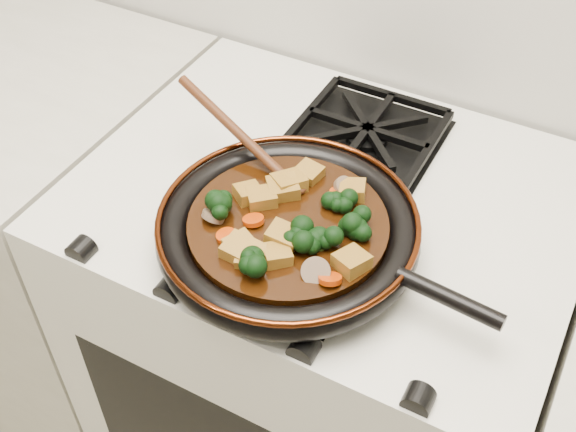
% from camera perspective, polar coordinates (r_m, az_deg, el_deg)
% --- Properties ---
extents(stove, '(0.76, 0.60, 0.90)m').
position_cam_1_polar(stove, '(1.45, 2.57, -11.19)').
color(stove, beige).
rests_on(stove, ground).
extents(burner_grate_front, '(0.23, 0.23, 0.03)m').
position_cam_1_polar(burner_grate_front, '(1.01, -0.14, -2.18)').
color(burner_grate_front, black).
rests_on(burner_grate_front, stove).
extents(burner_grate_back, '(0.23, 0.23, 0.03)m').
position_cam_1_polar(burner_grate_back, '(1.20, 6.28, 6.51)').
color(burner_grate_back, black).
rests_on(burner_grate_back, stove).
extents(skillet, '(0.49, 0.36, 0.05)m').
position_cam_1_polar(skillet, '(0.98, 0.10, -1.13)').
color(skillet, black).
rests_on(skillet, burner_grate_front).
extents(braising_sauce, '(0.27, 0.27, 0.02)m').
position_cam_1_polar(braising_sauce, '(0.98, 0.00, -0.87)').
color(braising_sauce, black).
rests_on(braising_sauce, skillet).
extents(tofu_cube_0, '(0.06, 0.06, 0.03)m').
position_cam_1_polar(tofu_cube_0, '(1.01, -0.39, 2.17)').
color(tofu_cube_0, olive).
rests_on(tofu_cube_0, braising_sauce).
extents(tofu_cube_1, '(0.05, 0.05, 0.02)m').
position_cam_1_polar(tofu_cube_1, '(0.92, -0.87, -3.11)').
color(tofu_cube_1, olive).
rests_on(tofu_cube_1, braising_sauce).
extents(tofu_cube_2, '(0.05, 0.05, 0.02)m').
position_cam_1_polar(tofu_cube_2, '(0.99, -2.09, 1.39)').
color(tofu_cube_2, olive).
rests_on(tofu_cube_2, braising_sauce).
extents(tofu_cube_3, '(0.05, 0.05, 0.03)m').
position_cam_1_polar(tofu_cube_3, '(0.92, 5.05, -3.63)').
color(tofu_cube_3, olive).
rests_on(tofu_cube_3, braising_sauce).
extents(tofu_cube_4, '(0.05, 0.04, 0.03)m').
position_cam_1_polar(tofu_cube_4, '(0.93, -3.78, -2.72)').
color(tofu_cube_4, olive).
rests_on(tofu_cube_4, braising_sauce).
extents(tofu_cube_5, '(0.04, 0.04, 0.02)m').
position_cam_1_polar(tofu_cube_5, '(1.03, 1.67, 3.41)').
color(tofu_cube_5, olive).
rests_on(tofu_cube_5, braising_sauce).
extents(tofu_cube_6, '(0.05, 0.05, 0.02)m').
position_cam_1_polar(tofu_cube_6, '(0.93, -3.85, -2.34)').
color(tofu_cube_6, olive).
rests_on(tofu_cube_6, braising_sauce).
extents(tofu_cube_7, '(0.05, 0.05, 0.03)m').
position_cam_1_polar(tofu_cube_7, '(1.00, -3.15, 1.79)').
color(tofu_cube_7, olive).
rests_on(tofu_cube_7, braising_sauce).
extents(tofu_cube_8, '(0.06, 0.06, 0.03)m').
position_cam_1_polar(tofu_cube_8, '(1.01, 0.07, 2.57)').
color(tofu_cube_8, olive).
rests_on(tofu_cube_8, braising_sauce).
extents(tofu_cube_9, '(0.05, 0.05, 0.03)m').
position_cam_1_polar(tofu_cube_9, '(1.01, 5.12, 2.04)').
color(tofu_cube_9, olive).
rests_on(tofu_cube_9, braising_sauce).
extents(tofu_cube_10, '(0.05, 0.05, 0.02)m').
position_cam_1_polar(tofu_cube_10, '(0.92, -2.94, -3.28)').
color(tofu_cube_10, olive).
rests_on(tofu_cube_10, braising_sauce).
extents(tofu_cube_11, '(0.05, 0.04, 0.03)m').
position_cam_1_polar(tofu_cube_11, '(0.94, -0.35, -1.70)').
color(tofu_cube_11, olive).
rests_on(tofu_cube_11, braising_sauce).
extents(broccoli_floret_0, '(0.08, 0.08, 0.06)m').
position_cam_1_polar(broccoli_floret_0, '(0.93, 2.60, -2.16)').
color(broccoli_floret_0, black).
rests_on(broccoli_floret_0, braising_sauce).
extents(broccoli_floret_1, '(0.09, 0.08, 0.07)m').
position_cam_1_polar(broccoli_floret_1, '(0.99, 4.22, 1.15)').
color(broccoli_floret_1, black).
rests_on(broccoli_floret_1, braising_sauce).
extents(broccoli_floret_2, '(0.07, 0.07, 0.06)m').
position_cam_1_polar(broccoli_floret_2, '(0.97, -5.17, 0.46)').
color(broccoli_floret_2, black).
rests_on(broccoli_floret_2, braising_sauce).
extents(broccoli_floret_3, '(0.06, 0.07, 0.07)m').
position_cam_1_polar(broccoli_floret_3, '(0.90, -2.96, -3.89)').
color(broccoli_floret_3, black).
rests_on(broccoli_floret_3, braising_sauce).
extents(broccoli_floret_4, '(0.08, 0.08, 0.06)m').
position_cam_1_polar(broccoli_floret_4, '(0.96, 5.44, -0.78)').
color(broccoli_floret_4, black).
rests_on(broccoli_floret_4, braising_sauce).
extents(broccoli_floret_5, '(0.08, 0.08, 0.06)m').
position_cam_1_polar(broccoli_floret_5, '(0.94, 1.28, -1.77)').
color(broccoli_floret_5, black).
rests_on(broccoli_floret_5, braising_sauce).
extents(carrot_coin_0, '(0.03, 0.03, 0.02)m').
position_cam_1_polar(carrot_coin_0, '(0.97, -2.76, -0.33)').
color(carrot_coin_0, '#AA2F04').
rests_on(carrot_coin_0, braising_sauce).
extents(carrot_coin_1, '(0.03, 0.03, 0.02)m').
position_cam_1_polar(carrot_coin_1, '(0.90, 3.34, -4.99)').
color(carrot_coin_1, '#AA2F04').
rests_on(carrot_coin_1, braising_sauce).
extents(carrot_coin_2, '(0.03, 0.03, 0.01)m').
position_cam_1_polar(carrot_coin_2, '(0.95, -4.89, -1.58)').
color(carrot_coin_2, '#AA2F04').
rests_on(carrot_coin_2, braising_sauce).
extents(carrot_coin_3, '(0.03, 0.03, 0.01)m').
position_cam_1_polar(carrot_coin_3, '(1.01, 4.04, 1.79)').
color(carrot_coin_3, '#AA2F04').
rests_on(carrot_coin_3, braising_sauce).
extents(mushroom_slice_0, '(0.04, 0.04, 0.02)m').
position_cam_1_polar(mushroom_slice_0, '(1.01, 4.49, 2.31)').
color(mushroom_slice_0, brown).
rests_on(mushroom_slice_0, braising_sauce).
extents(mushroom_slice_1, '(0.05, 0.05, 0.03)m').
position_cam_1_polar(mushroom_slice_1, '(0.90, 2.21, -4.41)').
color(mushroom_slice_1, brown).
rests_on(mushroom_slice_1, braising_sauce).
extents(mushroom_slice_2, '(0.04, 0.04, 0.02)m').
position_cam_1_polar(mushroom_slice_2, '(0.97, -5.93, -0.03)').
color(mushroom_slice_2, brown).
rests_on(mushroom_slice_2, braising_sauce).
extents(wooden_spoon, '(0.15, 0.07, 0.24)m').
position_cam_1_polar(wooden_spoon, '(1.05, -2.40, 5.10)').
color(wooden_spoon, '#43200E').
rests_on(wooden_spoon, braising_sauce).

